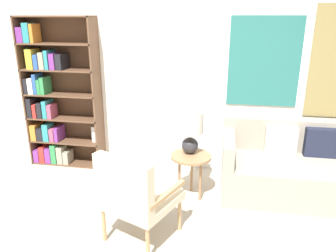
% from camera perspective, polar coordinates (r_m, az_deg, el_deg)
% --- Properties ---
extents(wall_back, '(6.40, 0.08, 2.70)m').
position_cam_1_polar(wall_back, '(4.20, 2.12, 10.11)').
color(wall_back, white).
rests_on(wall_back, ground_plane).
extents(bookshelf, '(1.00, 0.30, 1.98)m').
position_cam_1_polar(bookshelf, '(4.65, -19.21, 4.41)').
color(bookshelf, brown).
rests_on(bookshelf, ground_plane).
extents(armchair, '(0.76, 0.77, 0.88)m').
position_cam_1_polar(armchair, '(2.94, -5.95, -11.56)').
color(armchair, tan).
rests_on(armchair, ground_plane).
extents(couch, '(1.78, 0.90, 0.81)m').
position_cam_1_polar(couch, '(4.12, 21.99, -6.78)').
color(couch, '#9E9384').
rests_on(couch, ground_plane).
extents(side_table, '(0.45, 0.45, 0.51)m').
position_cam_1_polar(side_table, '(3.67, 4.00, -6.05)').
color(side_table, '#99704C').
rests_on(side_table, ground_plane).
extents(table_lamp, '(0.28, 0.28, 0.48)m').
position_cam_1_polar(table_lamp, '(3.60, 3.91, -0.41)').
color(table_lamp, '#2D2D33').
rests_on(table_lamp, side_table).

